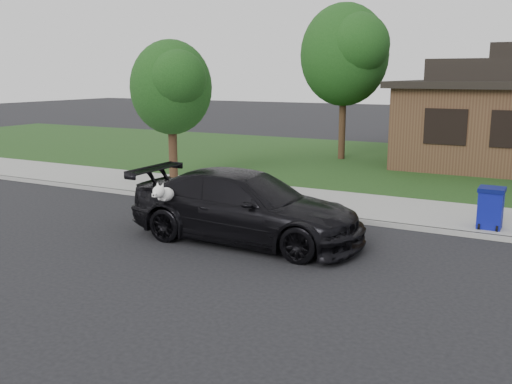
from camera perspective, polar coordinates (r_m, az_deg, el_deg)
The scene contains 8 objects.
ground at distance 11.01m, azimuth 7.83°, elevation -7.64°, with size 120.00×120.00×0.00m, color black.
sidewalk at distance 15.61m, azimuth 14.21°, elevation -1.88°, with size 60.00×3.00×0.12m, color gray.
curb at distance 14.20m, azimuth 12.75°, elevation -3.15°, with size 60.00×0.12×0.12m, color gray.
lawn at distance 23.33m, azimuth 18.98°, elevation 2.27°, with size 60.00×13.00×0.13m, color #193814.
sedan at distance 12.54m, azimuth -1.05°, elevation -1.46°, with size 5.32×2.49×1.54m.
recycling_bin at distance 14.25m, azimuth 22.41°, elevation -1.45°, with size 0.58×0.62×0.96m.
tree_0 at distance 24.00m, azimuth 9.11°, elevation 13.58°, with size 3.78×3.60×6.34m.
tree_2 at distance 18.46m, azimuth -8.36°, elevation 10.46°, with size 2.73×2.60×4.59m.
Camera 1 is at (3.51, -9.79, 3.62)m, focal length 40.00 mm.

